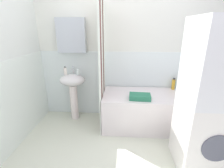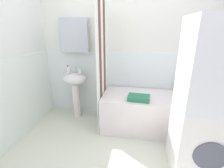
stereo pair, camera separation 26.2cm
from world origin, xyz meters
The scene contains 14 objects.
ground_plane centered at (0.00, 0.00, -0.02)m, with size 4.80×5.60×0.04m, color beige.
wall_back_tiled centered at (-0.06, 1.26, 1.14)m, with size 3.60×0.18×2.40m.
wall_left_tiled centered at (-1.57, 0.34, 1.12)m, with size 0.07×1.81×2.40m.
sink centered at (-0.94, 1.03, 0.62)m, with size 0.44×0.34×0.84m.
faucet centered at (-0.94, 1.11, 0.90)m, with size 0.03×0.12×0.12m.
soap_dispenser centered at (-1.04, 1.00, 0.90)m, with size 0.05×0.05×0.14m.
toothbrush_cup centered at (-0.83, 1.03, 0.89)m, with size 0.06×0.06×0.09m, color silver.
bathtub centered at (0.37, 0.87, 0.29)m, with size 1.50×0.70×0.57m, color silver.
shower_curtain centered at (-0.40, 0.87, 1.00)m, with size 0.01×0.70×2.00m.
lotion_bottle centered at (1.02, 1.17, 0.66)m, with size 0.05×0.05×0.19m.
body_wash_bottle centered at (0.92, 1.16, 0.64)m, with size 0.06×0.06×0.16m.
conditioner_bottle centered at (0.81, 1.14, 0.67)m, with size 0.06×0.06×0.20m.
towel_folded centered at (0.19, 0.69, 0.61)m, with size 0.32×0.20×0.07m, color #2B7555.
washer_dryer_stack centered at (0.87, 0.06, 0.85)m, with size 0.56×0.58×1.71m.
Camera 1 is at (-0.08, -1.60, 1.60)m, focal length 26.26 mm.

